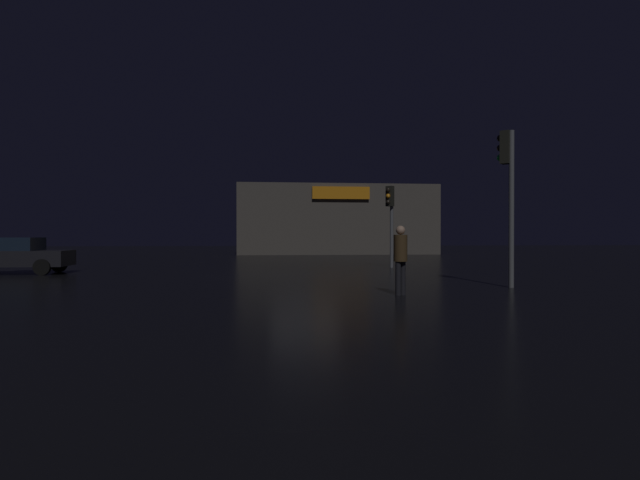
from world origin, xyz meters
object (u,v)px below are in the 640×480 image
(traffic_signal_main, at_px, (390,211))
(car_near, at_px, (16,256))
(traffic_signal_opposite, at_px, (508,178))
(store_building, at_px, (335,220))
(pedestrian, at_px, (400,255))

(traffic_signal_main, height_order, car_near, traffic_signal_main)
(traffic_signal_opposite, height_order, car_near, traffic_signal_opposite)
(store_building, relative_size, pedestrian, 9.25)
(store_building, bearing_deg, car_near, -124.16)
(traffic_signal_opposite, bearing_deg, car_near, 156.32)
(store_building, distance_m, car_near, 27.69)
(store_building, xyz_separation_m, pedestrian, (-2.58, -31.70, -1.78))
(traffic_signal_opposite, bearing_deg, traffic_signal_main, 96.39)
(car_near, bearing_deg, traffic_signal_main, 9.05)
(store_building, bearing_deg, traffic_signal_main, -90.32)
(traffic_signal_main, relative_size, pedestrian, 2.19)
(traffic_signal_main, bearing_deg, store_building, 89.68)
(pedestrian, bearing_deg, traffic_signal_main, 77.68)
(traffic_signal_main, distance_m, traffic_signal_opposite, 9.75)
(store_building, height_order, car_near, store_building)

